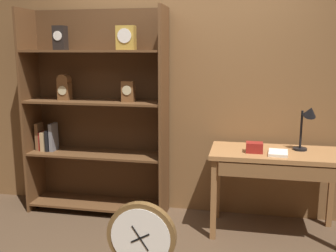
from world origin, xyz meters
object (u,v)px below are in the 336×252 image
at_px(workbench, 276,163).
at_px(desk_lamp, 307,121).
at_px(bookshelf, 95,115).
at_px(round_clock_large, 141,238).
at_px(toolbox_small, 254,147).
at_px(open_repair_manual, 278,153).

relative_size(workbench, desk_lamp, 2.75).
height_order(bookshelf, round_clock_large, bookshelf).
distance_m(workbench, toolbox_small, 0.25).
bearing_deg(open_repair_manual, bookshelf, 175.93).
bearing_deg(bookshelf, toolbox_small, -9.45).
height_order(desk_lamp, toolbox_small, desk_lamp).
xyz_separation_m(workbench, open_repair_manual, (0.00, -0.08, 0.12)).
xyz_separation_m(bookshelf, workbench, (1.79, -0.21, -0.35)).
bearing_deg(desk_lamp, workbench, -162.48).
bearing_deg(toolbox_small, open_repair_manual, -7.23).
distance_m(open_repair_manual, round_clock_large, 1.38).
height_order(bookshelf, workbench, bookshelf).
bearing_deg(open_repair_manual, workbench, 97.19).
relative_size(bookshelf, desk_lamp, 4.86).
xyz_separation_m(open_repair_manual, round_clock_large, (-1.02, -0.79, -0.50)).
distance_m(bookshelf, round_clock_large, 1.52).
distance_m(workbench, open_repair_manual, 0.14).
height_order(workbench, desk_lamp, desk_lamp).
relative_size(open_repair_manual, round_clock_large, 0.39).
bearing_deg(open_repair_manual, round_clock_large, -137.02).
bearing_deg(bookshelf, workbench, -6.79).
distance_m(bookshelf, workbench, 1.84).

